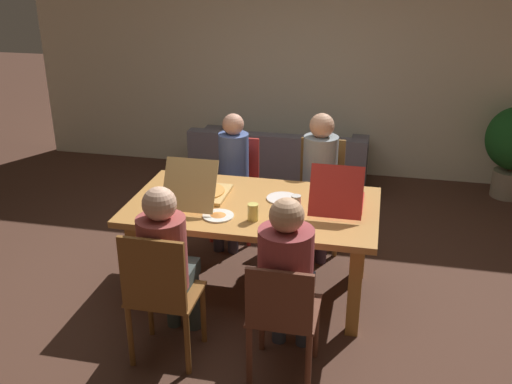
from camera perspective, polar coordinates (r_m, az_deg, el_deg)
ground_plane at (r=4.89m, az=-0.25°, el=-9.50°), size 20.00×20.00×0.00m
back_wall at (r=7.13m, az=5.03°, el=13.07°), size 6.90×0.12×2.83m
dining_table at (r=4.56m, az=-0.27°, el=-2.33°), size 1.93×1.09×0.78m
chair_0 at (r=3.71m, az=2.58°, el=-11.95°), size 0.43×0.45×0.89m
person_0 at (r=3.70m, az=3.03°, el=-7.64°), size 0.35×0.54×1.26m
chair_1 at (r=5.48m, az=6.29°, el=0.41°), size 0.43×0.46×0.98m
person_1 at (r=5.25m, az=6.18°, el=1.89°), size 0.31×0.55×1.28m
chair_2 at (r=5.62m, az=-1.92°, el=1.04°), size 0.42×0.43×0.94m
person_2 at (r=5.40m, az=-2.38°, el=2.17°), size 0.28×0.53×1.23m
chair_3 at (r=3.88m, az=-9.38°, el=-9.63°), size 0.45×0.40×0.98m
person_3 at (r=3.91m, az=-8.75°, el=-6.18°), size 0.32×0.52×1.25m
pizza_box_0 at (r=4.64m, az=-5.45°, el=0.06°), size 0.41×0.61×0.38m
pizza_box_1 at (r=4.52m, az=8.00°, el=-0.69°), size 0.39×0.55×0.39m
plate_0 at (r=4.31m, az=-3.72°, el=-2.30°), size 0.23×0.23×0.03m
plate_1 at (r=4.61m, az=2.62°, el=-0.63°), size 0.26×0.26×0.01m
drinking_glass_0 at (r=4.35m, az=3.93°, el=-1.22°), size 0.07×0.07×0.14m
drinking_glass_1 at (r=4.23m, az=-0.29°, el=-1.99°), size 0.08×0.08×0.13m
couch at (r=6.82m, az=2.34°, el=2.64°), size 2.00×0.83×0.72m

